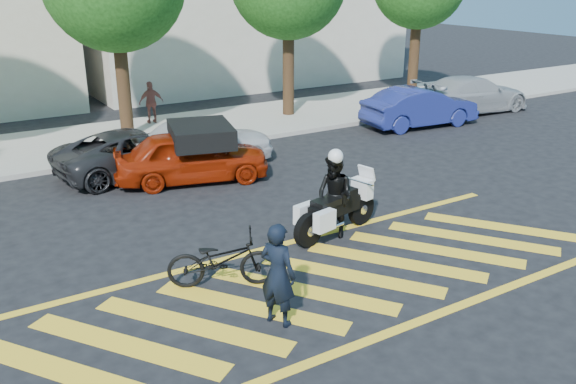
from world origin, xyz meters
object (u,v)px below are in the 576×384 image
bicycle (222,260)px  red_convertible (191,156)px  parked_mid_right (202,141)px  parked_mid_left (137,151)px  officer_moto (335,196)px  police_motorcycle (335,210)px  officer_bike (278,274)px  parked_far_right (472,94)px  parked_right (420,107)px

bicycle → red_convertible: red_convertible is taller
parked_mid_right → parked_mid_left: bearing=91.5°
officer_moto → parked_mid_right: bearing=170.0°
police_motorcycle → parked_mid_right: 6.37m
officer_bike → red_convertible: 7.67m
officer_bike → police_motorcycle: (2.88, 2.40, -0.29)m
parked_far_right → police_motorcycle: bearing=123.3°
red_convertible → parked_mid_right: parked_mid_right is taller
red_convertible → bicycle: bearing=176.7°
officer_moto → parked_mid_left: size_ratio=0.40×
red_convertible → parked_mid_left: bearing=50.2°
parked_right → parked_far_right: bearing=-73.5°
officer_moto → red_convertible: officer_moto is taller
bicycle → parked_far_right: parked_far_right is taller
officer_bike → parked_right: (11.44, 8.88, -0.16)m
bicycle → parked_mid_left: 7.39m
bicycle → parked_mid_right: bearing=4.0°
red_convertible → police_motorcycle: bearing=-152.0°
parked_mid_left → parked_far_right: bearing=-95.3°
officer_bike → police_motorcycle: size_ratio=0.72×
officer_bike → parked_mid_left: officer_bike is taller
parked_right → parked_mid_left: bearing=95.0°
red_convertible → parked_mid_left: (-1.06, 1.49, -0.08)m
bicycle → red_convertible: size_ratio=0.48×
officer_bike → parked_mid_right: officer_bike is taller
officer_bike → bicycle: (-0.22, 1.63, -0.36)m
parked_mid_right → parked_right: 8.86m
bicycle → parked_far_right: (15.18, 7.94, 0.22)m
police_motorcycle → red_convertible: red_convertible is taller
parked_mid_left → officer_bike: bearing=168.2°
bicycle → parked_mid_right: 7.66m
officer_bike → police_motorcycle: bearing=-76.4°
police_motorcycle → officer_moto: 0.32m
parked_mid_right → bicycle: bearing=166.2°
officer_moto → parked_far_right: (12.09, 7.16, -0.17)m
parked_mid_left → parked_mid_right: bearing=-103.8°
police_motorcycle → parked_mid_left: (-2.24, 6.57, 0.04)m
parked_mid_right → parked_far_right: (12.38, 0.81, 0.02)m
officer_bike → parked_far_right: officer_bike is taller
parked_right → parked_far_right: parked_far_right is taller
parked_mid_left → parked_right: bearing=-98.1°
officer_moto → parked_mid_left: 6.93m
police_motorcycle → parked_right: bearing=24.6°
bicycle → officer_moto: 3.21m
parked_mid_right → parked_far_right: size_ratio=0.83×
officer_moto → parked_right: (8.58, 6.47, -0.18)m
officer_bike → parked_mid_right: size_ratio=0.42×
police_motorcycle → parked_far_right: 14.04m
bicycle → police_motorcycle: bearing=-50.6°
police_motorcycle → parked_right: 10.74m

